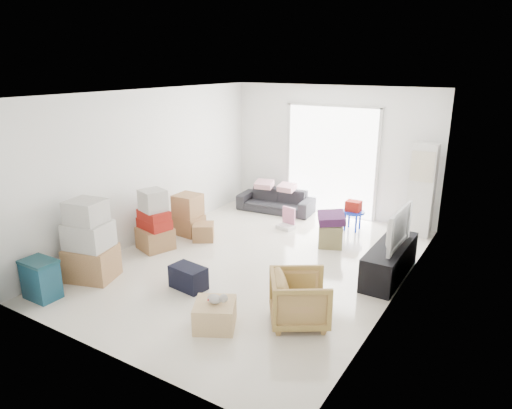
{
  "coord_description": "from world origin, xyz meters",
  "views": [
    {
      "loc": [
        3.59,
        -5.86,
        3.13
      ],
      "look_at": [
        -0.13,
        0.2,
        0.91
      ],
      "focal_mm": 32.0,
      "sensor_mm": 36.0,
      "label": 1
    }
  ],
  "objects_px": {
    "ac_tower": "(422,190)",
    "wood_crate": "(215,315)",
    "storage_bins": "(41,279)",
    "ottoman": "(331,235)",
    "tv_console": "(390,261)",
    "sofa": "(276,197)",
    "kids_table": "(353,210)",
    "television": "(392,241)",
    "armchair": "(300,297)"
  },
  "relations": [
    {
      "from": "storage_bins",
      "to": "ottoman",
      "type": "height_order",
      "value": "storage_bins"
    },
    {
      "from": "ac_tower",
      "to": "armchair",
      "type": "bearing_deg",
      "value": -97.76
    },
    {
      "from": "armchair",
      "to": "ottoman",
      "type": "xyz_separation_m",
      "value": [
        -0.65,
        2.55,
        -0.15
      ]
    },
    {
      "from": "ac_tower",
      "to": "sofa",
      "type": "height_order",
      "value": "ac_tower"
    },
    {
      "from": "ottoman",
      "to": "wood_crate",
      "type": "xyz_separation_m",
      "value": [
        -0.19,
        -3.18,
        -0.04
      ]
    },
    {
      "from": "kids_table",
      "to": "ac_tower",
      "type": "bearing_deg",
      "value": 19.05
    },
    {
      "from": "ac_tower",
      "to": "wood_crate",
      "type": "height_order",
      "value": "ac_tower"
    },
    {
      "from": "sofa",
      "to": "tv_console",
      "type": "bearing_deg",
      "value": -37.58
    },
    {
      "from": "tv_console",
      "to": "armchair",
      "type": "distance_m",
      "value": 1.97
    },
    {
      "from": "ac_tower",
      "to": "kids_table",
      "type": "relative_size",
      "value": 2.98
    },
    {
      "from": "storage_bins",
      "to": "wood_crate",
      "type": "height_order",
      "value": "storage_bins"
    },
    {
      "from": "tv_console",
      "to": "ottoman",
      "type": "relative_size",
      "value": 3.69
    },
    {
      "from": "storage_bins",
      "to": "sofa",
      "type": "bearing_deg",
      "value": 80.41
    },
    {
      "from": "television",
      "to": "kids_table",
      "type": "height_order",
      "value": "television"
    },
    {
      "from": "ac_tower",
      "to": "kids_table",
      "type": "bearing_deg",
      "value": -160.95
    },
    {
      "from": "kids_table",
      "to": "ottoman",
      "type": "bearing_deg",
      "value": -92.64
    },
    {
      "from": "armchair",
      "to": "ottoman",
      "type": "distance_m",
      "value": 2.64
    },
    {
      "from": "storage_bins",
      "to": "ottoman",
      "type": "bearing_deg",
      "value": 55.34
    },
    {
      "from": "tv_console",
      "to": "storage_bins",
      "type": "bearing_deg",
      "value": -140.8
    },
    {
      "from": "tv_console",
      "to": "sofa",
      "type": "height_order",
      "value": "sofa"
    },
    {
      "from": "ac_tower",
      "to": "storage_bins",
      "type": "distance_m",
      "value": 6.52
    },
    {
      "from": "television",
      "to": "wood_crate",
      "type": "height_order",
      "value": "television"
    },
    {
      "from": "sofa",
      "to": "kids_table",
      "type": "height_order",
      "value": "sofa"
    },
    {
      "from": "ac_tower",
      "to": "sofa",
      "type": "relative_size",
      "value": 1.06
    },
    {
      "from": "armchair",
      "to": "storage_bins",
      "type": "height_order",
      "value": "armchair"
    },
    {
      "from": "armchair",
      "to": "kids_table",
      "type": "height_order",
      "value": "armchair"
    },
    {
      "from": "television",
      "to": "kids_table",
      "type": "relative_size",
      "value": 1.74
    },
    {
      "from": "sofa",
      "to": "wood_crate",
      "type": "height_order",
      "value": "sofa"
    },
    {
      "from": "television",
      "to": "kids_table",
      "type": "xyz_separation_m",
      "value": [
        -1.19,
        1.65,
        -0.16
      ]
    },
    {
      "from": "armchair",
      "to": "wood_crate",
      "type": "height_order",
      "value": "armchair"
    },
    {
      "from": "television",
      "to": "armchair",
      "type": "distance_m",
      "value": 1.98
    },
    {
      "from": "kids_table",
      "to": "wood_crate",
      "type": "distance_m",
      "value": 4.18
    },
    {
      "from": "television",
      "to": "sofa",
      "type": "distance_m",
      "value": 3.6
    },
    {
      "from": "sofa",
      "to": "ottoman",
      "type": "distance_m",
      "value": 2.19
    },
    {
      "from": "tv_console",
      "to": "kids_table",
      "type": "height_order",
      "value": "kids_table"
    },
    {
      "from": "television",
      "to": "ac_tower",
      "type": "bearing_deg",
      "value": 2.5
    },
    {
      "from": "ac_tower",
      "to": "wood_crate",
      "type": "distance_m",
      "value": 4.82
    },
    {
      "from": "tv_console",
      "to": "kids_table",
      "type": "bearing_deg",
      "value": 125.8
    },
    {
      "from": "kids_table",
      "to": "wood_crate",
      "type": "relative_size",
      "value": 1.2
    },
    {
      "from": "ac_tower",
      "to": "wood_crate",
      "type": "relative_size",
      "value": 3.57
    },
    {
      "from": "sofa",
      "to": "wood_crate",
      "type": "xyz_separation_m",
      "value": [
        1.61,
        -4.41,
        -0.16
      ]
    },
    {
      "from": "ac_tower",
      "to": "wood_crate",
      "type": "xyz_separation_m",
      "value": [
        -1.38,
        -4.56,
        -0.71
      ]
    },
    {
      "from": "storage_bins",
      "to": "kids_table",
      "type": "distance_m",
      "value": 5.54
    },
    {
      "from": "ac_tower",
      "to": "armchair",
      "type": "relative_size",
      "value": 2.43
    },
    {
      "from": "ac_tower",
      "to": "television",
      "type": "bearing_deg",
      "value": -88.6
    },
    {
      "from": "television",
      "to": "sofa",
      "type": "xyz_separation_m",
      "value": [
        -3.04,
        1.9,
        -0.25
      ]
    },
    {
      "from": "ottoman",
      "to": "storage_bins",
      "type": "bearing_deg",
      "value": -124.66
    },
    {
      "from": "tv_console",
      "to": "armchair",
      "type": "xyz_separation_m",
      "value": [
        -0.59,
        -1.88,
        0.11
      ]
    },
    {
      "from": "tv_console",
      "to": "storage_bins",
      "type": "xyz_separation_m",
      "value": [
        -3.9,
        -3.18,
        0.03
      ]
    },
    {
      "from": "tv_console",
      "to": "wood_crate",
      "type": "height_order",
      "value": "tv_console"
    }
  ]
}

